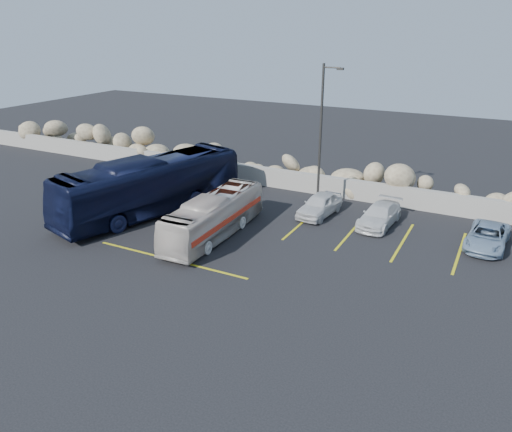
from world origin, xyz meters
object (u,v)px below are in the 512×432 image
at_px(car_d, 487,237).
at_px(tour_coach, 150,186).
at_px(car_a, 320,205).
at_px(lamppost, 321,134).
at_px(car_c, 379,215).
at_px(vintage_bus, 214,216).

bearing_deg(car_d, tour_coach, -164.00).
xyz_separation_m(car_a, car_d, (8.53, -0.28, -0.09)).
bearing_deg(tour_coach, car_a, 40.18).
relative_size(lamppost, tour_coach, 0.71).
xyz_separation_m(tour_coach, car_d, (17.03, 3.61, -1.04)).
height_order(tour_coach, car_c, tour_coach).
bearing_deg(car_a, tour_coach, -149.72).
xyz_separation_m(tour_coach, car_a, (8.50, 3.89, -0.95)).
relative_size(lamppost, vintage_bus, 1.06).
bearing_deg(vintage_bus, tour_coach, 164.36).
bearing_deg(car_d, car_c, -179.90).
bearing_deg(car_a, lamppost, 120.19).
relative_size(tour_coach, car_d, 2.97).
height_order(car_a, car_d, car_a).
distance_m(lamppost, tour_coach, 9.80).
height_order(lamppost, vintage_bus, lamppost).
height_order(lamppost, car_d, lamppost).
relative_size(tour_coach, car_a, 3.13).
bearing_deg(vintage_bus, car_a, 53.11).
bearing_deg(car_a, car_c, 7.08).
height_order(tour_coach, car_a, tour_coach).
bearing_deg(car_c, car_a, -174.50).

